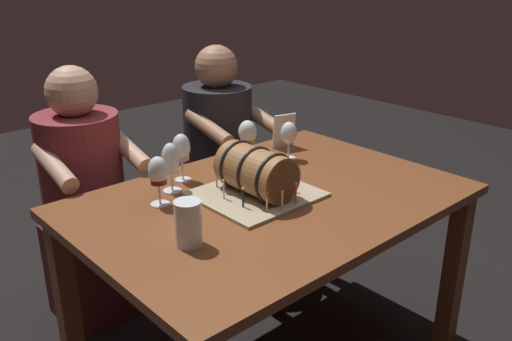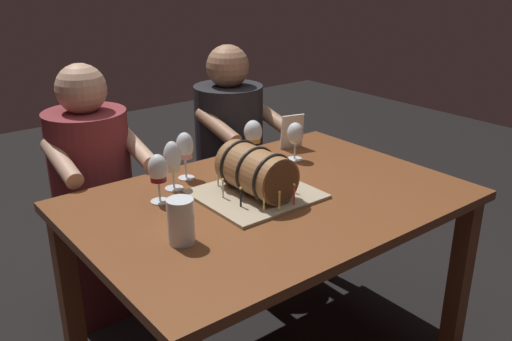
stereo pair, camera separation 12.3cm
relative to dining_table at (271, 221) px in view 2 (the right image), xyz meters
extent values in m
cube|color=brown|center=(0.00, 0.00, 0.08)|extent=(1.41, 0.98, 0.03)
cube|color=brown|center=(0.64, -0.43, -0.29)|extent=(0.07, 0.07, 0.71)
cube|color=brown|center=(-0.64, 0.43, -0.29)|extent=(0.07, 0.07, 0.71)
cube|color=brown|center=(0.64, 0.43, -0.29)|extent=(0.07, 0.07, 0.71)
cube|color=tan|center=(-0.04, 0.04, 0.11)|extent=(0.41, 0.38, 0.01)
cylinder|color=olive|center=(-0.04, 0.04, 0.20)|extent=(0.17, 0.28, 0.17)
cylinder|color=brown|center=(-0.04, -0.10, 0.20)|extent=(0.15, 0.00, 0.15)
cylinder|color=brown|center=(-0.04, 0.18, 0.20)|extent=(0.15, 0.00, 0.15)
torus|color=black|center=(-0.04, -0.06, 0.20)|extent=(0.19, 0.01, 0.19)
torus|color=black|center=(-0.04, 0.04, 0.20)|extent=(0.19, 0.01, 0.19)
torus|color=black|center=(-0.04, 0.14, 0.20)|extent=(0.19, 0.01, 0.19)
cylinder|color=#D64C47|center=(0.08, 0.06, 0.15)|extent=(0.01, 0.01, 0.07)
sphere|color=#F9C64C|center=(0.08, 0.06, 0.19)|extent=(0.01, 0.01, 0.01)
cylinder|color=#EAD666|center=(0.06, 0.14, 0.14)|extent=(0.01, 0.01, 0.06)
sphere|color=#F9C64C|center=(0.06, 0.14, 0.18)|extent=(0.01, 0.01, 0.01)
cylinder|color=#D64C47|center=(0.02, 0.20, 0.15)|extent=(0.01, 0.01, 0.07)
sphere|color=#F9C64C|center=(0.02, 0.20, 0.19)|extent=(0.01, 0.01, 0.01)
cylinder|color=#EAD666|center=(-0.07, 0.21, 0.15)|extent=(0.01, 0.01, 0.07)
sphere|color=#F9C64C|center=(-0.07, 0.21, 0.19)|extent=(0.01, 0.01, 0.01)
cylinder|color=silver|center=(-0.11, 0.18, 0.15)|extent=(0.01, 0.01, 0.07)
sphere|color=#F9C64C|center=(-0.11, 0.18, 0.18)|extent=(0.01, 0.01, 0.01)
cylinder|color=silver|center=(-0.16, 0.08, 0.14)|extent=(0.01, 0.01, 0.06)
sphere|color=#F9C64C|center=(-0.16, 0.08, 0.18)|extent=(0.01, 0.01, 0.01)
cylinder|color=black|center=(-0.15, -0.02, 0.14)|extent=(0.01, 0.01, 0.06)
sphere|color=#F9C64C|center=(-0.15, -0.02, 0.18)|extent=(0.01, 0.01, 0.01)
cylinder|color=#EAD666|center=(-0.11, -0.10, 0.14)|extent=(0.01, 0.01, 0.06)
sphere|color=#F9C64C|center=(-0.11, -0.10, 0.18)|extent=(0.01, 0.01, 0.01)
cylinder|color=#EAD666|center=(-0.07, -0.13, 0.14)|extent=(0.01, 0.01, 0.06)
sphere|color=#F9C64C|center=(-0.07, -0.13, 0.18)|extent=(0.01, 0.01, 0.01)
cylinder|color=#D64C47|center=(0.00, -0.13, 0.15)|extent=(0.01, 0.01, 0.07)
sphere|color=#F9C64C|center=(0.00, -0.13, 0.19)|extent=(0.01, 0.01, 0.01)
cylinder|color=#EAD666|center=(0.07, -0.04, 0.14)|extent=(0.01, 0.01, 0.06)
sphere|color=#F9C64C|center=(0.07, -0.04, 0.18)|extent=(0.01, 0.01, 0.01)
cylinder|color=white|center=(-0.24, 0.28, 0.10)|extent=(0.07, 0.07, 0.00)
cylinder|color=white|center=(-0.24, 0.28, 0.14)|extent=(0.01, 0.01, 0.07)
ellipsoid|color=white|center=(-0.24, 0.28, 0.23)|extent=(0.07, 0.07, 0.12)
cylinder|color=beige|center=(-0.24, 0.28, 0.19)|extent=(0.05, 0.05, 0.03)
cylinder|color=white|center=(0.17, 0.32, 0.10)|extent=(0.06, 0.06, 0.00)
cylinder|color=white|center=(0.17, 0.32, 0.15)|extent=(0.01, 0.01, 0.08)
ellipsoid|color=white|center=(0.17, 0.32, 0.24)|extent=(0.08, 0.08, 0.10)
cylinder|color=#C6842D|center=(0.17, 0.32, 0.21)|extent=(0.06, 0.06, 0.04)
cylinder|color=white|center=(0.34, 0.24, 0.10)|extent=(0.07, 0.07, 0.00)
cylinder|color=white|center=(0.34, 0.24, 0.14)|extent=(0.01, 0.01, 0.07)
ellipsoid|color=white|center=(0.34, 0.24, 0.22)|extent=(0.07, 0.07, 0.10)
cylinder|color=white|center=(-0.15, 0.35, 0.10)|extent=(0.06, 0.06, 0.00)
cylinder|color=white|center=(-0.15, 0.35, 0.14)|extent=(0.01, 0.01, 0.08)
ellipsoid|color=white|center=(-0.15, 0.35, 0.24)|extent=(0.07, 0.07, 0.11)
cylinder|color=pink|center=(-0.15, 0.35, 0.21)|extent=(0.06, 0.06, 0.04)
cylinder|color=white|center=(-0.34, 0.21, 0.10)|extent=(0.07, 0.07, 0.00)
cylinder|color=white|center=(-0.34, 0.21, 0.14)|extent=(0.01, 0.01, 0.07)
ellipsoid|color=white|center=(-0.34, 0.21, 0.23)|extent=(0.07, 0.07, 0.10)
cylinder|color=maroon|center=(-0.34, 0.21, 0.20)|extent=(0.06, 0.06, 0.04)
cylinder|color=white|center=(-0.44, -0.10, 0.17)|extent=(0.08, 0.08, 0.14)
cylinder|color=#C6842D|center=(-0.44, -0.10, 0.15)|extent=(0.08, 0.08, 0.10)
cylinder|color=white|center=(-0.44, -0.10, 0.21)|extent=(0.08, 0.08, 0.01)
cube|color=silver|center=(0.43, 0.36, 0.18)|extent=(0.11, 0.05, 0.16)
cube|color=#4C1B1E|center=(-0.37, 0.78, -0.42)|extent=(0.34, 0.32, 0.45)
cylinder|color=maroon|center=(-0.37, 0.78, 0.06)|extent=(0.36, 0.36, 0.51)
sphere|color=tan|center=(-0.37, 0.78, 0.42)|extent=(0.21, 0.21, 0.21)
cylinder|color=tan|center=(-0.22, 0.64, 0.17)|extent=(0.08, 0.31, 0.14)
cylinder|color=tan|center=(-0.53, 0.65, 0.17)|extent=(0.08, 0.31, 0.14)
cube|color=black|center=(0.37, 0.78, -0.42)|extent=(0.34, 0.32, 0.45)
cylinder|color=#232328|center=(0.37, 0.78, 0.07)|extent=(0.35, 0.35, 0.52)
sphere|color=#A87A5B|center=(0.37, 0.78, 0.42)|extent=(0.21, 0.21, 0.21)
cylinder|color=#A87A5B|center=(0.53, 0.65, 0.17)|extent=(0.07, 0.31, 0.14)
cylinder|color=#A87A5B|center=(0.21, 0.65, 0.17)|extent=(0.07, 0.31, 0.14)
camera|label=1|loc=(-1.27, -1.33, 0.92)|focal=38.28mm
camera|label=2|loc=(-1.18, -1.41, 0.92)|focal=38.28mm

